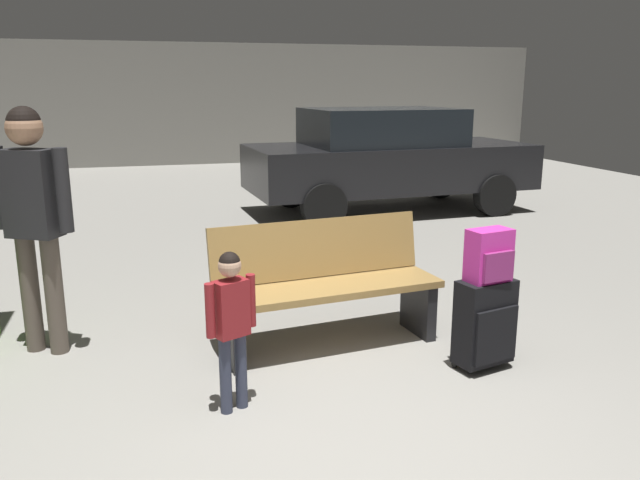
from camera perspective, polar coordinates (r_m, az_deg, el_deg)
name	(u,v)px	position (r m, az deg, el deg)	size (l,w,h in m)	color
ground_plane	(236,265)	(6.87, -7.58, -2.25)	(18.00, 18.00, 0.10)	gray
garage_back_wall	(181,104)	(15.45, -12.40, 11.82)	(18.00, 0.12, 2.80)	slate
bench	(326,285)	(4.53, 0.56, -4.09)	(1.65, 0.72, 0.89)	#9E7A42
suitcase	(485,322)	(4.31, 14.63, -7.19)	(0.42, 0.30, 0.60)	black
backpack_bright	(489,256)	(4.18, 15.00, -1.40)	(0.31, 0.24, 0.34)	#D833A5
child	(231,315)	(3.60, -8.02, -6.67)	(0.30, 0.18, 0.94)	#33384C
adult	(33,205)	(4.67, -24.43, 2.90)	(0.52, 0.34, 1.70)	brown
parked_car_near	(387,157)	(9.42, 6.04, 7.41)	(4.19, 1.99, 1.51)	black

